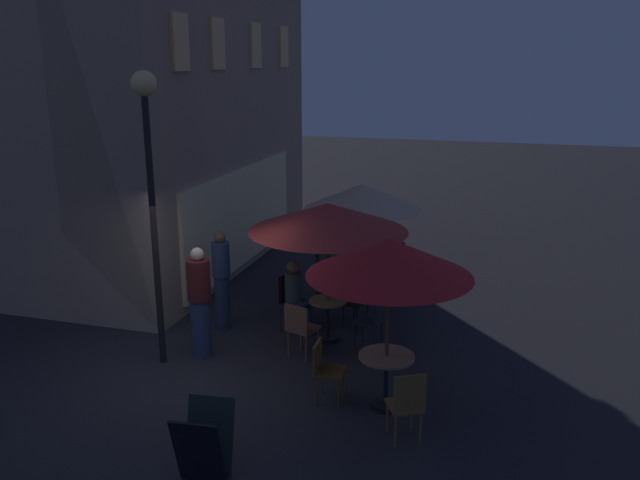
{
  "coord_description": "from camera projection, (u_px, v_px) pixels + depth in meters",
  "views": [
    {
      "loc": [
        -7.86,
        -4.37,
        4.59
      ],
      "look_at": [
        2.76,
        -1.28,
        1.48
      ],
      "focal_mm": 36.58,
      "sensor_mm": 36.0,
      "label": 1
    }
  ],
  "objects": [
    {
      "name": "patron_seated_0",
      "position": [
        393.0,
        260.0,
        12.87
      ],
      "size": [
        0.47,
        0.54,
        1.28
      ],
      "rotation": [
        0.0,
        0.0,
        2.01
      ],
      "color": "#633962",
      "rests_on": "ground"
    },
    {
      "name": "patron_standing_3",
      "position": [
        222.0,
        280.0,
        11.2
      ],
      "size": [
        0.3,
        0.3,
        1.76
      ],
      "rotation": [
        0.0,
        0.0,
        1.77
      ],
      "color": "#263047",
      "rests_on": "ground"
    },
    {
      "name": "patron_standing_2",
      "position": [
        200.0,
        303.0,
        10.16
      ],
      "size": [
        0.36,
        0.36,
        1.8
      ],
      "rotation": [
        0.0,
        0.0,
        5.3
      ],
      "color": "#2A3754",
      "rests_on": "ground"
    },
    {
      "name": "menu_sandwich_board",
      "position": [
        204.0,
        444.0,
        7.25
      ],
      "size": [
        0.68,
        0.61,
        0.87
      ],
      "rotation": [
        0.0,
        0.0,
        0.09
      ],
      "color": "black",
      "rests_on": "ground"
    },
    {
      "name": "patio_umbrella_2",
      "position": [
        328.0,
        218.0,
        10.41
      ],
      "size": [
        2.58,
        2.58,
        2.36
      ],
      "color": "black",
      "rests_on": "ground"
    },
    {
      "name": "patio_umbrella_1",
      "position": [
        363.0,
        197.0,
        12.42
      ],
      "size": [
        2.26,
        2.26,
        2.28
      ],
      "color": "black",
      "rests_on": "ground"
    },
    {
      "name": "patron_seated_1",
      "position": [
        296.0,
        292.0,
        11.13
      ],
      "size": [
        0.4,
        0.51,
        1.27
      ],
      "rotation": [
        0.0,
        0.0,
        -1.88
      ],
      "color": "#21294B",
      "rests_on": "ground"
    },
    {
      "name": "cafe_chair_0",
      "position": [
        407.0,
        401.0,
        7.92
      ],
      "size": [
        0.54,
        0.54,
        0.95
      ],
      "rotation": [
        0.0,
        0.0,
        0.49
      ],
      "color": "brown",
      "rests_on": "ground"
    },
    {
      "name": "ground_plane",
      "position": [
        186.0,
        378.0,
        9.69
      ],
      "size": [
        60.0,
        60.0,
        0.0
      ],
      "primitive_type": "plane",
      "color": "#222227"
    },
    {
      "name": "cafe_chair_7",
      "position": [
        300.0,
        325.0,
        10.19
      ],
      "size": [
        0.53,
        0.53,
        0.9
      ],
      "rotation": [
        0.0,
        0.0,
        -0.31
      ],
      "color": "brown",
      "rests_on": "ground"
    },
    {
      "name": "cafe_table_0",
      "position": [
        386.0,
        369.0,
        8.71
      ],
      "size": [
        0.75,
        0.75,
        0.77
      ],
      "color": "black",
      "rests_on": "ground"
    },
    {
      "name": "cafe_chair_3",
      "position": [
        400.0,
        268.0,
        12.94
      ],
      "size": [
        0.52,
        0.52,
        0.94
      ],
      "rotation": [
        0.0,
        0.0,
        2.01
      ],
      "color": "black",
      "rests_on": "ground"
    },
    {
      "name": "cafe_chair_1",
      "position": [
        324.0,
        366.0,
        8.93
      ],
      "size": [
        0.41,
        0.41,
        0.85
      ],
      "rotation": [
        0.0,
        0.0,
        -1.53
      ],
      "color": "brown",
      "rests_on": "ground"
    },
    {
      "name": "cafe_building",
      "position": [
        105.0,
        108.0,
        13.15
      ],
      "size": [
        8.0,
        8.04,
        7.23
      ],
      "color": "gray",
      "rests_on": "ground"
    },
    {
      "name": "cafe_chair_2",
      "position": [
        321.0,
        270.0,
        12.72
      ],
      "size": [
        0.5,
        0.5,
        0.98
      ],
      "rotation": [
        0.0,
        0.0,
        -1.17
      ],
      "color": "black",
      "rests_on": "ground"
    },
    {
      "name": "cafe_table_1",
      "position": [
        361.0,
        270.0,
        12.82
      ],
      "size": [
        0.72,
        0.72,
        0.78
      ],
      "color": "black",
      "rests_on": "ground"
    },
    {
      "name": "cafe_chair_5",
      "position": [
        359.0,
        295.0,
        11.43
      ],
      "size": [
        0.51,
        0.51,
        0.95
      ],
      "rotation": [
        0.0,
        0.0,
        2.7
      ],
      "color": "black",
      "rests_on": "ground"
    },
    {
      "name": "patio_umbrella_0",
      "position": [
        390.0,
        258.0,
        8.29
      ],
      "size": [
        2.16,
        2.16,
        2.38
      ],
      "color": "black",
      "rests_on": "ground"
    },
    {
      "name": "cafe_table_2",
      "position": [
        328.0,
        313.0,
        10.85
      ],
      "size": [
        0.63,
        0.63,
        0.71
      ],
      "color": "black",
      "rests_on": "ground"
    },
    {
      "name": "cafe_chair_6",
      "position": [
        289.0,
        297.0,
        11.25
      ],
      "size": [
        0.52,
        0.52,
        1.0
      ],
      "rotation": [
        0.0,
        0.0,
        -1.88
      ],
      "color": "#272026",
      "rests_on": "ground"
    },
    {
      "name": "cafe_chair_4",
      "position": [
        374.0,
        317.0,
        10.48
      ],
      "size": [
        0.48,
        0.48,
        0.92
      ],
      "rotation": [
        0.0,
        0.0,
        1.39
      ],
      "color": "black",
      "rests_on": "ground"
    },
    {
      "name": "street_lamp_near_corner",
      "position": [
        149.0,
        155.0,
        9.32
      ],
      "size": [
        0.36,
        0.36,
        4.42
      ],
      "color": "black",
      "rests_on": "ground"
    }
  ]
}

